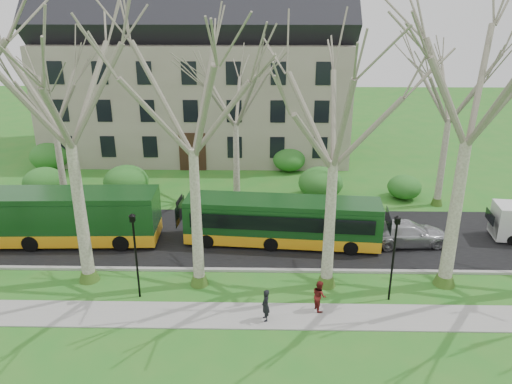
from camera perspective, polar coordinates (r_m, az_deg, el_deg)
ground at (r=25.43m, az=0.90°, el=-10.77°), size 120.00×120.00×0.00m
sidewalk at (r=23.33m, az=0.87°, el=-13.98°), size 70.00×2.00×0.06m
road at (r=30.21m, az=0.95°, el=-5.16°), size 80.00×8.00×0.06m
curb at (r=26.67m, az=0.92°, el=-8.93°), size 80.00×0.25×0.14m
building at (r=46.25m, az=-6.59°, el=14.46°), size 26.50×12.20×16.00m
tree_row_verge at (r=22.78m, az=1.00°, el=4.72°), size 49.00×7.00×14.00m
tree_row_far at (r=33.42m, az=-1.26°, el=8.35°), size 33.00×7.00×12.00m
lamp_row at (r=23.27m, az=0.92°, el=-6.71°), size 36.22×0.22×4.30m
hedges at (r=37.96m, az=-6.05°, el=1.98°), size 30.60×8.60×2.00m
bus_lead at (r=31.41m, az=-22.78°, el=-2.60°), size 12.87×3.08×3.20m
bus_follow at (r=28.92m, az=3.00°, el=-3.32°), size 11.33×3.26×2.79m
sedan at (r=30.34m, az=16.89°, el=-4.51°), size 4.95×2.37×1.39m
pedestrian_a at (r=22.62m, az=1.10°, el=-12.83°), size 0.49×0.63×1.51m
pedestrian_b at (r=23.48m, az=7.25°, el=-11.64°), size 0.75×0.85×1.48m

